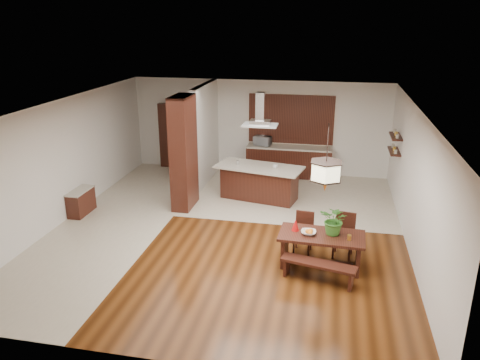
% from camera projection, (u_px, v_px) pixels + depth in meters
% --- Properties ---
extents(room_shell, '(9.00, 9.04, 2.92)m').
position_uv_depth(room_shell, '(227.00, 144.00, 10.25)').
color(room_shell, '#3A1D0A').
rests_on(room_shell, ground).
extents(tile_hallway, '(2.50, 9.00, 0.01)m').
position_uv_depth(tile_hallway, '(118.00, 220.00, 11.44)').
color(tile_hallway, beige).
rests_on(tile_hallway, ground).
extents(tile_kitchen, '(5.50, 4.00, 0.01)m').
position_uv_depth(tile_kitchen, '(291.00, 195.00, 13.01)').
color(tile_kitchen, beige).
rests_on(tile_kitchen, ground).
extents(soffit_band, '(8.00, 9.00, 0.02)m').
position_uv_depth(soffit_band, '(226.00, 107.00, 9.98)').
color(soffit_band, '#371F0D').
rests_on(soffit_band, room_shell).
extents(partition_pier, '(0.45, 1.00, 2.90)m').
position_uv_depth(partition_pier, '(184.00, 153.00, 11.82)').
color(partition_pier, black).
rests_on(partition_pier, ground).
extents(partition_stub, '(0.18, 2.40, 2.90)m').
position_uv_depth(partition_stub, '(206.00, 134.00, 13.77)').
color(partition_stub, silver).
rests_on(partition_stub, ground).
extents(hallway_console, '(0.37, 0.88, 0.63)m').
position_uv_depth(hallway_console, '(81.00, 202.00, 11.72)').
color(hallway_console, black).
rests_on(hallway_console, ground).
extents(hallway_doorway, '(1.10, 0.20, 2.10)m').
position_uv_depth(hallway_doorway, '(176.00, 136.00, 15.16)').
color(hallway_doorway, black).
rests_on(hallway_doorway, ground).
extents(rear_counter, '(2.60, 0.62, 0.95)m').
position_uv_depth(rear_counter, '(289.00, 161.00, 14.47)').
color(rear_counter, black).
rests_on(rear_counter, ground).
extents(kitchen_window, '(2.60, 0.08, 1.50)m').
position_uv_depth(kitchen_window, '(291.00, 119.00, 14.29)').
color(kitchen_window, '#A96432').
rests_on(kitchen_window, room_shell).
extents(shelf_lower, '(0.26, 0.90, 0.04)m').
position_uv_depth(shelf_lower, '(394.00, 151.00, 12.15)').
color(shelf_lower, black).
rests_on(shelf_lower, room_shell).
extents(shelf_upper, '(0.26, 0.90, 0.04)m').
position_uv_depth(shelf_upper, '(396.00, 136.00, 12.02)').
color(shelf_upper, black).
rests_on(shelf_upper, room_shell).
extents(dining_table, '(1.68, 0.89, 0.69)m').
position_uv_depth(dining_table, '(321.00, 243.00, 9.17)').
color(dining_table, black).
rests_on(dining_table, ground).
extents(dining_bench, '(1.44, 0.62, 0.40)m').
position_uv_depth(dining_bench, '(318.00, 272.00, 8.73)').
color(dining_bench, black).
rests_on(dining_bench, ground).
extents(dining_chair_left, '(0.42, 0.42, 0.86)m').
position_uv_depth(dining_chair_left, '(303.00, 233.00, 9.75)').
color(dining_chair_left, black).
rests_on(dining_chair_left, ground).
extents(dining_chair_right, '(0.47, 0.47, 0.92)m').
position_uv_depth(dining_chair_right, '(343.00, 236.00, 9.56)').
color(dining_chair_right, black).
rests_on(dining_chair_right, ground).
extents(pendant_lantern, '(0.64, 0.64, 1.31)m').
position_uv_depth(pendant_lantern, '(327.00, 158.00, 8.60)').
color(pendant_lantern, beige).
rests_on(pendant_lantern, room_shell).
extents(foliage_plant, '(0.69, 0.65, 0.60)m').
position_uv_depth(foliage_plant, '(335.00, 220.00, 9.02)').
color(foliage_plant, '#387727').
rests_on(foliage_plant, dining_table).
extents(fruit_bowl, '(0.29, 0.29, 0.07)m').
position_uv_depth(fruit_bowl, '(308.00, 233.00, 9.11)').
color(fruit_bowl, beige).
rests_on(fruit_bowl, dining_table).
extents(napkin_cone, '(0.18, 0.18, 0.24)m').
position_uv_depth(napkin_cone, '(295.00, 225.00, 9.25)').
color(napkin_cone, '#B10D0C').
rests_on(napkin_cone, dining_table).
extents(gold_ornament, '(0.10, 0.10, 0.11)m').
position_uv_depth(gold_ornament, '(349.00, 237.00, 8.87)').
color(gold_ornament, gold).
rests_on(gold_ornament, dining_table).
extents(kitchen_island, '(2.44, 1.44, 0.94)m').
position_uv_depth(kitchen_island, '(259.00, 182.00, 12.63)').
color(kitchen_island, black).
rests_on(kitchen_island, ground).
extents(range_hood, '(0.90, 0.55, 0.87)m').
position_uv_depth(range_hood, '(260.00, 109.00, 11.98)').
color(range_hood, silver).
rests_on(range_hood, room_shell).
extents(island_cup, '(0.13, 0.13, 0.10)m').
position_uv_depth(island_cup, '(275.00, 166.00, 12.27)').
color(island_cup, silver).
rests_on(island_cup, kitchen_island).
extents(microwave, '(0.58, 0.46, 0.28)m').
position_uv_depth(microwave, '(262.00, 141.00, 14.42)').
color(microwave, '#BABDC1').
rests_on(microwave, rear_counter).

